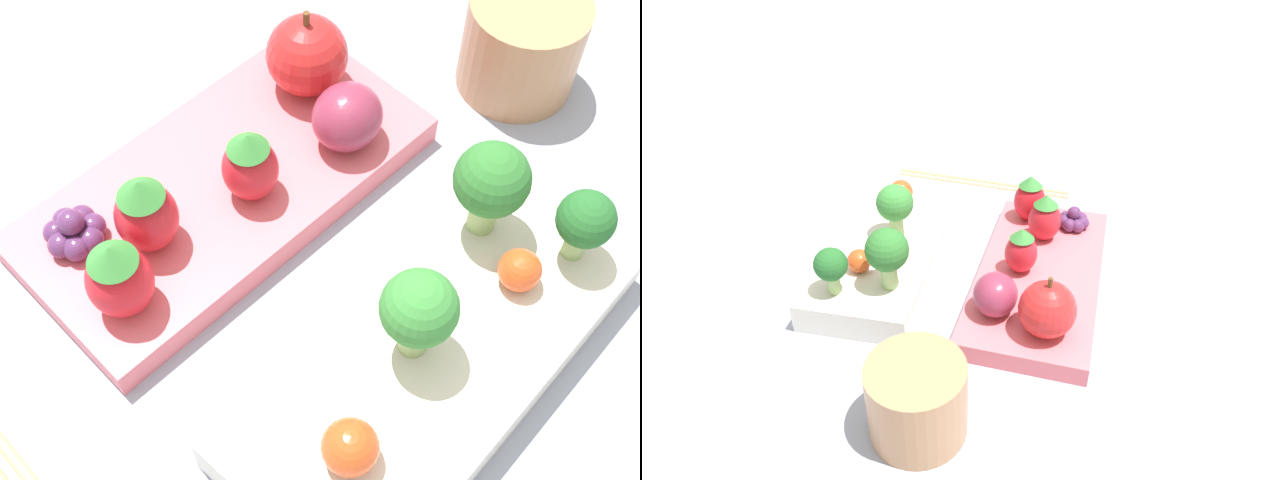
% 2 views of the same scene
% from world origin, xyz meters
% --- Properties ---
extents(ground_plane, '(4.00, 4.00, 0.00)m').
position_xyz_m(ground_plane, '(0.00, 0.00, 0.00)').
color(ground_plane, '#939EB2').
extents(bento_box_savoury, '(0.23, 0.11, 0.03)m').
position_xyz_m(bento_box_savoury, '(0.00, 0.07, 0.01)').
color(bento_box_savoury, silver).
rests_on(bento_box_savoury, ground_plane).
extents(bento_box_fruit, '(0.24, 0.13, 0.02)m').
position_xyz_m(bento_box_fruit, '(-0.01, -0.08, 0.01)').
color(bento_box_fruit, '#DB6670').
rests_on(bento_box_fruit, ground_plane).
extents(broccoli_floret_0, '(0.04, 0.04, 0.05)m').
position_xyz_m(broccoli_floret_0, '(0.01, 0.06, 0.06)').
color(broccoli_floret_0, '#93B770').
rests_on(broccoli_floret_0, bento_box_savoury).
extents(broccoli_floret_1, '(0.03, 0.03, 0.04)m').
position_xyz_m(broccoli_floret_1, '(-0.08, 0.09, 0.06)').
color(broccoli_floret_1, '#93B770').
rests_on(broccoli_floret_1, bento_box_savoury).
extents(broccoli_floret_2, '(0.04, 0.04, 0.06)m').
position_xyz_m(broccoli_floret_2, '(-0.07, 0.05, 0.06)').
color(broccoli_floret_2, '#93B770').
rests_on(broccoli_floret_2, bento_box_savoury).
extents(cherry_tomato_0, '(0.03, 0.03, 0.03)m').
position_xyz_m(cherry_tomato_0, '(0.07, 0.07, 0.04)').
color(cherry_tomato_0, '#DB4C1E').
rests_on(cherry_tomato_0, bento_box_savoury).
extents(cherry_tomato_1, '(0.02, 0.02, 0.02)m').
position_xyz_m(cherry_tomato_1, '(-0.05, 0.08, 0.04)').
color(cherry_tomato_1, '#DB4C1E').
rests_on(cherry_tomato_1, bento_box_savoury).
extents(apple, '(0.05, 0.05, 0.05)m').
position_xyz_m(apple, '(-0.09, -0.08, 0.04)').
color(apple, red).
rests_on(apple, bento_box_fruit).
extents(strawberry_0, '(0.03, 0.03, 0.05)m').
position_xyz_m(strawberry_0, '(0.04, -0.08, 0.04)').
color(strawberry_0, red).
rests_on(strawberry_0, bento_box_fruit).
extents(strawberry_1, '(0.03, 0.03, 0.05)m').
position_xyz_m(strawberry_1, '(0.07, -0.06, 0.04)').
color(strawberry_1, red).
rests_on(strawberry_1, bento_box_fruit).
extents(strawberry_2, '(0.03, 0.03, 0.05)m').
position_xyz_m(strawberry_2, '(-0.02, -0.06, 0.04)').
color(strawberry_2, red).
rests_on(strawberry_2, bento_box_fruit).
extents(plum, '(0.04, 0.04, 0.04)m').
position_xyz_m(plum, '(-0.08, -0.04, 0.04)').
color(plum, '#892D47').
rests_on(plum, bento_box_fruit).
extents(grape_cluster, '(0.03, 0.03, 0.02)m').
position_xyz_m(grape_cluster, '(0.06, -0.11, 0.03)').
color(grape_cluster, '#562D5B').
rests_on(grape_cluster, bento_box_fruit).
extents(drinking_cup, '(0.07, 0.07, 0.06)m').
position_xyz_m(drinking_cup, '(-0.19, -0.00, 0.03)').
color(drinking_cup, tan).
rests_on(drinking_cup, ground_plane).
extents(chopsticks_pair, '(0.04, 0.21, 0.01)m').
position_xyz_m(chopsticks_pair, '(0.17, -0.00, 0.00)').
color(chopsticks_pair, tan).
rests_on(chopsticks_pair, ground_plane).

